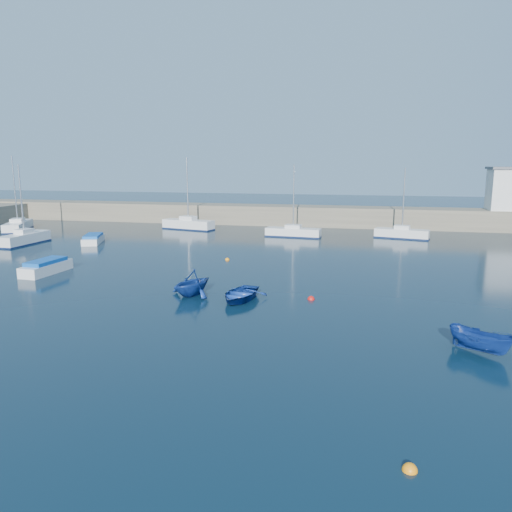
% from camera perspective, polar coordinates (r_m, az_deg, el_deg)
% --- Properties ---
extents(ground, '(220.00, 220.00, 0.00)m').
position_cam_1_polar(ground, '(25.12, -12.79, -9.46)').
color(ground, black).
rests_on(ground, ground).
extents(back_wall, '(96.00, 4.50, 2.60)m').
position_cam_1_polar(back_wall, '(68.40, 3.84, 4.66)').
color(back_wall, '#6D6553').
rests_on(back_wall, ground).
extents(sailboat_3, '(1.99, 6.24, 8.24)m').
position_cam_1_polar(sailboat_3, '(57.58, -24.93, 1.86)').
color(sailboat_3, silver).
rests_on(sailboat_3, ground).
extents(sailboat_4, '(4.66, 7.30, 9.24)m').
position_cam_1_polar(sailboat_4, '(69.69, -25.56, 3.16)').
color(sailboat_4, silver).
rests_on(sailboat_4, ground).
extents(sailboat_5, '(7.04, 3.42, 9.01)m').
position_cam_1_polar(sailboat_5, '(64.41, -7.74, 3.65)').
color(sailboat_5, silver).
rests_on(sailboat_5, ground).
extents(sailboat_6, '(6.41, 2.28, 8.22)m').
position_cam_1_polar(sailboat_6, '(57.63, 4.27, 2.76)').
color(sailboat_6, silver).
rests_on(sailboat_6, ground).
extents(sailboat_7, '(6.12, 2.93, 7.84)m').
position_cam_1_polar(sailboat_7, '(58.65, 16.32, 2.52)').
color(sailboat_7, silver).
rests_on(sailboat_7, ground).
extents(motorboat_1, '(1.85, 4.56, 1.10)m').
position_cam_1_polar(motorboat_1, '(41.94, -22.86, -1.15)').
color(motorboat_1, silver).
rests_on(motorboat_1, ground).
extents(motorboat_2, '(3.02, 4.81, 0.94)m').
position_cam_1_polar(motorboat_2, '(55.80, -18.11, 1.87)').
color(motorboat_2, silver).
rests_on(motorboat_2, ground).
extents(dinghy_center, '(3.28, 4.17, 0.78)m').
position_cam_1_polar(dinghy_center, '(31.28, -1.85, -4.39)').
color(dinghy_center, navy).
rests_on(dinghy_center, ground).
extents(dinghy_left, '(3.86, 4.10, 1.72)m').
position_cam_1_polar(dinghy_left, '(32.52, -7.34, -3.04)').
color(dinghy_left, navy).
rests_on(dinghy_left, ground).
extents(dinghy_right, '(3.05, 2.70, 1.15)m').
position_cam_1_polar(dinghy_right, '(25.04, 24.26, -8.84)').
color(dinghy_right, navy).
rests_on(dinghy_right, ground).
extents(buoy_1, '(0.46, 0.46, 0.46)m').
position_cam_1_polar(buoy_1, '(31.74, 6.31, -4.96)').
color(buoy_1, red).
rests_on(buoy_1, ground).
extents(buoy_3, '(0.40, 0.40, 0.40)m').
position_cam_1_polar(buoy_3, '(44.05, -3.30, -0.46)').
color(buoy_3, orange).
rests_on(buoy_3, ground).
extents(buoy_5, '(0.45, 0.45, 0.45)m').
position_cam_1_polar(buoy_5, '(15.90, 17.16, -22.39)').
color(buoy_5, orange).
rests_on(buoy_5, ground).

